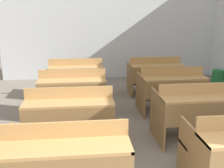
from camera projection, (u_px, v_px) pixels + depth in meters
wall_back at (112, 22)px, 7.29m from camera, size 6.14×0.06×3.19m
bench_front_left at (66, 161)px, 2.46m from camera, size 1.17×0.74×0.86m
bench_second_left at (70, 115)px, 3.58m from camera, size 1.17×0.74×0.86m
bench_second_right at (197, 110)px, 3.77m from camera, size 1.17×0.74×0.86m
bench_third_left at (73, 91)px, 4.69m from camera, size 1.17×0.74×0.86m
bench_third_right at (171, 88)px, 4.88m from camera, size 1.17×0.74×0.86m
bench_back_left at (76, 76)px, 5.80m from camera, size 1.17×0.74×0.86m
bench_back_right at (155, 74)px, 6.01m from camera, size 1.17×0.74×0.86m
wastepaper_bin at (218, 77)px, 7.00m from camera, size 0.31×0.31×0.36m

